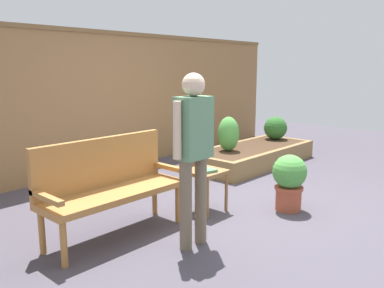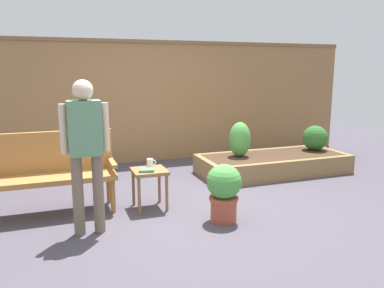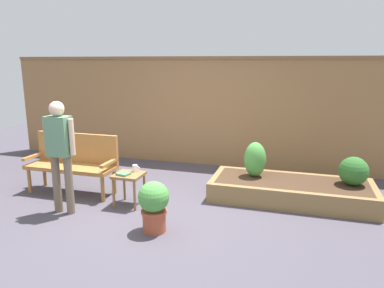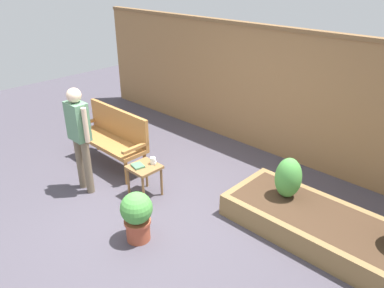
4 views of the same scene
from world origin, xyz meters
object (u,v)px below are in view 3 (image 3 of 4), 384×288
(shrub_far_corner, at_px, (354,171))
(side_table, at_px, (129,179))
(garden_bench, at_px, (74,159))
(shrub_near_bench, at_px, (255,159))
(person_by_bench, at_px, (60,148))
(cup_on_table, at_px, (135,168))
(potted_boxwood, at_px, (154,204))
(book_on_table, at_px, (123,174))

(shrub_far_corner, bearing_deg, side_table, -162.74)
(garden_bench, relative_size, shrub_near_bench, 2.63)
(shrub_far_corner, height_order, person_by_bench, person_by_bench)
(cup_on_table, relative_size, person_by_bench, 0.07)
(potted_boxwood, xyz_separation_m, shrub_near_bench, (1.02, 1.64, 0.21))
(shrub_far_corner, relative_size, person_by_bench, 0.27)
(potted_boxwood, height_order, shrub_far_corner, shrub_far_corner)
(cup_on_table, xyz_separation_m, book_on_table, (-0.09, -0.20, -0.04))
(book_on_table, height_order, potted_boxwood, potted_boxwood)
(side_table, bearing_deg, person_by_bench, -146.39)
(cup_on_table, bearing_deg, shrub_far_corner, 15.28)
(shrub_near_bench, bearing_deg, potted_boxwood, -121.91)
(shrub_near_bench, bearing_deg, cup_on_table, -153.00)
(cup_on_table, bearing_deg, potted_boxwood, -52.14)
(book_on_table, bearing_deg, shrub_far_corner, 31.17)
(garden_bench, relative_size, cup_on_table, 12.42)
(garden_bench, relative_size, person_by_bench, 0.92)
(book_on_table, bearing_deg, garden_bench, 174.71)
(garden_bench, bearing_deg, shrub_far_corner, 9.31)
(side_table, bearing_deg, cup_on_table, 70.76)
(cup_on_table, distance_m, shrub_near_bench, 1.85)
(book_on_table, bearing_deg, shrub_near_bench, 43.83)
(garden_bench, relative_size, side_table, 3.00)
(garden_bench, relative_size, book_on_table, 8.23)
(cup_on_table, height_order, shrub_far_corner, shrub_far_corner)
(potted_boxwood, relative_size, person_by_bench, 0.41)
(side_table, height_order, potted_boxwood, potted_boxwood)
(garden_bench, bearing_deg, potted_boxwood, -28.26)
(garden_bench, bearing_deg, cup_on_table, -7.36)
(book_on_table, relative_size, person_by_bench, 0.11)
(side_table, distance_m, person_by_bench, 1.05)
(side_table, bearing_deg, book_on_table, -124.56)
(potted_boxwood, distance_m, shrub_near_bench, 1.95)
(side_table, bearing_deg, shrub_far_corner, 17.26)
(potted_boxwood, relative_size, shrub_near_bench, 1.18)
(cup_on_table, height_order, potted_boxwood, potted_boxwood)
(shrub_near_bench, distance_m, person_by_bench, 2.88)
(potted_boxwood, distance_m, person_by_bench, 1.54)
(book_on_table, height_order, shrub_far_corner, shrub_far_corner)
(book_on_table, relative_size, shrub_near_bench, 0.32)
(shrub_near_bench, xyz_separation_m, shrub_far_corner, (1.43, 0.00, -0.06))
(person_by_bench, bearing_deg, garden_bench, 114.07)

